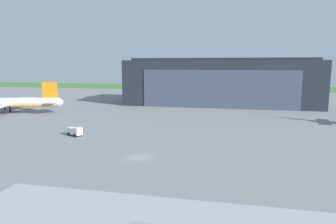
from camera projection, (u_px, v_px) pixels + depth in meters
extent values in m
plane|color=slate|center=(139.00, 157.00, 59.32)|extent=(440.00, 440.00, 0.00)
cube|color=#3B782F|center=(210.00, 88.00, 238.65)|extent=(440.00, 56.00, 0.08)
cube|color=#232833|center=(221.00, 82.00, 139.78)|extent=(83.61, 33.13, 19.74)
cube|color=#424C60|center=(219.00, 89.00, 123.95)|extent=(63.54, 0.30, 15.79)
cube|color=#232833|center=(221.00, 59.00, 138.16)|extent=(83.61, 7.95, 1.20)
cylinder|color=silver|center=(2.00, 102.00, 111.88)|extent=(41.63, 13.14, 3.43)
sphere|color=silver|center=(60.00, 102.00, 112.37)|extent=(2.67, 2.67, 2.67)
cube|color=orange|center=(3.00, 105.00, 112.03)|extent=(38.37, 12.39, 0.60)
cube|color=orange|center=(50.00, 90.00, 111.57)|extent=(5.40, 1.66, 5.83)
cube|color=silver|center=(55.00, 101.00, 114.83)|extent=(4.80, 5.55, 0.28)
cube|color=silver|center=(50.00, 102.00, 109.69)|extent=(4.80, 5.55, 0.28)
cube|color=silver|center=(17.00, 100.00, 121.88)|extent=(10.78, 19.26, 0.56)
cylinder|color=gray|center=(14.00, 104.00, 120.62)|extent=(3.61, 2.59, 1.89)
cylinder|color=black|center=(10.00, 109.00, 114.15)|extent=(0.56, 0.56, 2.43)
cylinder|color=black|center=(5.00, 111.00, 110.60)|extent=(0.56, 0.56, 2.43)
cube|color=white|center=(78.00, 131.00, 76.13)|extent=(2.19, 2.25, 1.88)
cube|color=white|center=(73.00, 131.00, 77.54)|extent=(3.34, 2.84, 1.58)
cylinder|color=black|center=(75.00, 136.00, 75.61)|extent=(0.88, 0.61, 0.85)
cylinder|color=black|center=(81.00, 134.00, 77.07)|extent=(0.88, 0.61, 0.85)
cylinder|color=black|center=(68.00, 134.00, 77.27)|extent=(0.88, 0.61, 0.85)
cylinder|color=black|center=(75.00, 133.00, 78.73)|extent=(0.88, 0.61, 0.85)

